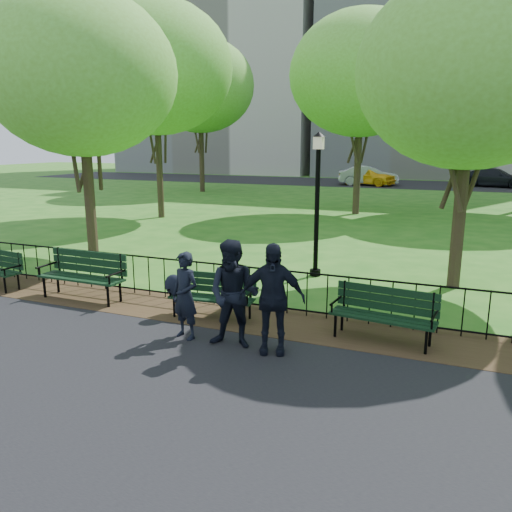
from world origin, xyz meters
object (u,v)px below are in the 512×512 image
at_px(park_bench_left_a, 84,270).
at_px(tree_far_c, 362,74).
at_px(tree_mid_w, 155,68).
at_px(taxi, 367,175).
at_px(park_bench_right_a, 384,309).
at_px(park_bench_main, 196,288).
at_px(person_mid, 234,294).
at_px(lamppost, 317,199).
at_px(sedan_dark, 495,178).
at_px(person_left, 185,296).
at_px(tree_near_e, 473,70).
at_px(person_right, 272,298).
at_px(tree_far_w, 200,86).
at_px(sedan_silver, 368,175).
at_px(tree_near_w, 80,74).

distance_m(park_bench_left_a, tree_far_c, 16.60).
xyz_separation_m(tree_mid_w, taxi, (5.66, 20.64, -5.62)).
xyz_separation_m(park_bench_right_a, taxi, (-5.71, 31.53, 0.21)).
xyz_separation_m(park_bench_main, person_mid, (1.28, -1.05, 0.33)).
relative_size(lamppost, sedan_dark, 0.75).
relative_size(person_left, person_mid, 0.84).
relative_size(tree_mid_w, sedan_dark, 1.94).
height_order(tree_near_e, person_right, tree_near_e).
relative_size(lamppost, taxi, 0.79).
height_order(tree_mid_w, tree_far_w, tree_far_w).
distance_m(tree_mid_w, person_left, 15.64).
distance_m(park_bench_main, lamppost, 4.29).
bearing_deg(person_left, sedan_dark, 95.00).
relative_size(tree_near_e, tree_far_w, 0.70).
relative_size(park_bench_left_a, tree_far_w, 0.20).
height_order(person_right, taxi, person_right).
xyz_separation_m(person_left, sedan_dark, (6.65, 34.72, -0.07)).
height_order(park_bench_left_a, taxi, taxi).
height_order(lamppost, person_mid, lamppost).
xyz_separation_m(park_bench_main, sedan_silver, (-2.14, 31.75, 0.19)).
height_order(tree_near_w, person_mid, tree_near_w).
bearing_deg(tree_far_c, person_mid, -85.84).
relative_size(park_bench_main, tree_far_c, 0.20).
bearing_deg(person_mid, tree_mid_w, 121.56).
bearing_deg(tree_near_e, tree_near_w, -176.65).
bearing_deg(lamppost, tree_far_w, 125.28).
bearing_deg(park_bench_right_a, tree_far_w, 131.42).
distance_m(park_bench_right_a, person_left, 3.39).
distance_m(person_right, taxi, 32.97).
height_order(tree_far_c, person_left, tree_far_c).
height_order(lamppost, tree_near_w, tree_near_w).
relative_size(tree_mid_w, taxi, 2.04).
xyz_separation_m(park_bench_left_a, tree_mid_w, (-5.06, 10.92, 5.76)).
bearing_deg(tree_near_e, park_bench_left_a, -151.67).
relative_size(tree_near_w, tree_mid_w, 0.81).
xyz_separation_m(park_bench_right_a, tree_near_w, (-8.93, 3.36, 4.59)).
bearing_deg(tree_near_w, person_right, -31.78).
relative_size(park_bench_right_a, tree_mid_w, 0.20).
bearing_deg(taxi, sedan_silver, -13.09).
xyz_separation_m(tree_near_w, person_mid, (6.69, -4.57, -4.25)).
bearing_deg(tree_far_w, tree_near_e, -48.09).
xyz_separation_m(lamppost, person_left, (-0.96, -4.87, -1.17)).
bearing_deg(person_mid, tree_far_w, 113.67).
relative_size(tree_near_w, tree_far_w, 0.74).
height_order(park_bench_left_a, person_left, person_left).
height_order(person_left, person_right, person_right).
xyz_separation_m(park_bench_main, person_left, (0.35, -1.02, 0.19)).
bearing_deg(park_bench_main, sedan_dark, 73.46).
bearing_deg(tree_mid_w, park_bench_right_a, -43.75).
bearing_deg(tree_near_w, lamppost, 2.81).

